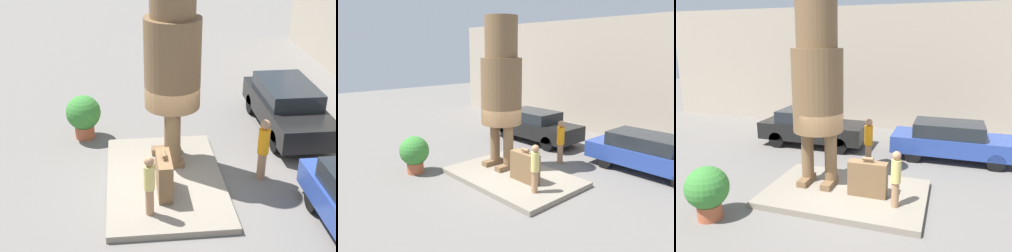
# 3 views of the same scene
# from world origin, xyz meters

# --- Properties ---
(ground_plane) EXTENTS (60.00, 60.00, 0.00)m
(ground_plane) POSITION_xyz_m (0.00, 0.00, 0.00)
(ground_plane) COLOR slate
(pedestal) EXTENTS (4.78, 3.16, 0.18)m
(pedestal) POSITION_xyz_m (0.00, 0.00, 0.09)
(pedestal) COLOR gray
(pedestal) RESTS_ON ground_plane
(building_backdrop) EXTENTS (28.00, 0.60, 6.35)m
(building_backdrop) POSITION_xyz_m (0.00, 8.60, 3.17)
(building_backdrop) COLOR tan
(building_backdrop) RESTS_ON ground_plane
(statue_figure) EXTENTS (1.53, 1.53, 5.67)m
(statue_figure) POSITION_xyz_m (-0.97, 0.30, 3.50)
(statue_figure) COLOR brown
(statue_figure) RESTS_ON pedestal
(giant_suitcase) EXTENTS (1.13, 0.36, 1.18)m
(giant_suitcase) POSITION_xyz_m (0.71, -0.09, 0.70)
(giant_suitcase) COLOR brown
(giant_suitcase) RESTS_ON pedestal
(tourist) EXTENTS (0.27, 0.27, 1.59)m
(tourist) POSITION_xyz_m (1.58, -0.52, 1.05)
(tourist) COLOR #A87A56
(tourist) RESTS_ON pedestal
(parked_car_black) EXTENTS (4.70, 1.84, 1.60)m
(parked_car_black) POSITION_xyz_m (-2.95, 4.39, 0.85)
(parked_car_black) COLOR black
(parked_car_black) RESTS_ON ground_plane
(parked_car_blue) EXTENTS (4.76, 1.77, 1.51)m
(parked_car_blue) POSITION_xyz_m (3.01, 4.35, 0.80)
(parked_car_blue) COLOR #284293
(parked_car_blue) RESTS_ON ground_plane
(planter_pot) EXTENTS (1.12, 1.12, 1.45)m
(planter_pot) POSITION_xyz_m (-3.01, -2.35, 0.82)
(planter_pot) COLOR #AD5638
(planter_pot) RESTS_ON ground_plane
(worker_hivis) EXTENTS (0.31, 0.31, 1.82)m
(worker_hivis) POSITION_xyz_m (0.03, 2.69, 1.00)
(worker_hivis) COLOR #A87A56
(worker_hivis) RESTS_ON ground_plane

